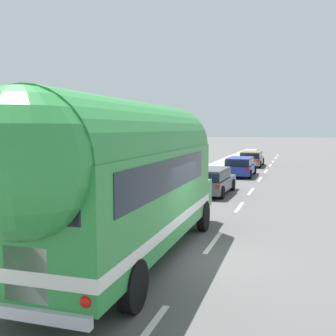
{
  "coord_description": "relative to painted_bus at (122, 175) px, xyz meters",
  "views": [
    {
      "loc": [
        2.32,
        -10.25,
        3.44
      ],
      "look_at": [
        -1.73,
        2.44,
        2.13
      ],
      "focal_mm": 43.19,
      "sensor_mm": 36.0,
      "label": 1
    }
  ],
  "objects": [
    {
      "name": "painted_bus",
      "position": [
        0.0,
        0.0,
        0.0
      ],
      "size": [
        2.7,
        10.85,
        4.12
      ],
      "color": "#2D8C3D",
      "rests_on": "ground"
    },
    {
      "name": "lane_markings",
      "position": [
        -0.72,
        14.09,
        -2.3
      ],
      "size": [
        3.6,
        80.0,
        0.01
      ],
      "color": "silver",
      "rests_on": "ground"
    },
    {
      "name": "car_third",
      "position": [
        0.18,
        28.04,
        -1.51
      ],
      "size": [
        1.94,
        4.63,
        1.37
      ],
      "color": "olive",
      "rests_on": "ground"
    },
    {
      "name": "ground_plane",
      "position": [
        1.72,
        1.3,
        -2.3
      ],
      "size": [
        300.0,
        300.0,
        0.0
      ],
      "primitive_type": "plane",
      "color": "#565454"
    },
    {
      "name": "car_lead",
      "position": [
        -0.22,
        11.67,
        -1.52
      ],
      "size": [
        2.05,
        4.42,
        1.37
      ],
      "color": "#474C51",
      "rests_on": "ground"
    },
    {
      "name": "car_second",
      "position": [
        0.2,
        20.12,
        -1.52
      ],
      "size": [
        1.91,
        4.54,
        1.37
      ],
      "color": "navy",
      "rests_on": "ground"
    },
    {
      "name": "sidewalk_slab",
      "position": [
        -2.73,
        11.3,
        -2.23
      ],
      "size": [
        1.97,
        90.0,
        0.15
      ],
      "primitive_type": "cube",
      "color": "gray",
      "rests_on": "ground"
    }
  ]
}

